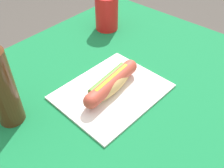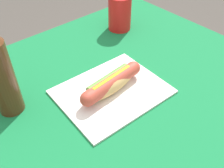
{
  "view_description": "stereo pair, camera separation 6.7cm",
  "coord_description": "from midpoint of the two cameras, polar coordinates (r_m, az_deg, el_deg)",
  "views": [
    {
      "loc": [
        -0.36,
        -0.29,
        1.26
      ],
      "look_at": [
        0.01,
        0.04,
        0.81
      ],
      "focal_mm": 41.18,
      "sensor_mm": 36.0,
      "label": 1
    },
    {
      "loc": [
        -0.32,
        -0.34,
        1.26
      ],
      "look_at": [
        0.01,
        0.04,
        0.81
      ],
      "focal_mm": 41.18,
      "sensor_mm": 36.0,
      "label": 2
    }
  ],
  "objects": [
    {
      "name": "hot_dog",
      "position": [
        0.67,
        -2.93,
        0.11
      ],
      "size": [
        0.21,
        0.06,
        0.05
      ],
      "color": "tan",
      "rests_on": "paper_wrapper"
    },
    {
      "name": "dining_table",
      "position": [
        0.78,
        -0.88,
        -12.02
      ],
      "size": [
        1.0,
        0.88,
        0.78
      ],
      "color": "brown",
      "rests_on": "ground"
    },
    {
      "name": "drinking_cup",
      "position": [
        0.94,
        -3.3,
        15.47
      ],
      "size": [
        0.08,
        0.08,
        0.12
      ],
      "primitive_type": "cylinder",
      "color": "red",
      "rests_on": "dining_table"
    },
    {
      "name": "paper_wrapper",
      "position": [
        0.69,
        -2.78,
        -1.81
      ],
      "size": [
        0.29,
        0.23,
        0.01
      ],
      "primitive_type": "cube",
      "rotation": [
        0.0,
        0.0,
        -0.04
      ],
      "color": "silver",
      "rests_on": "dining_table"
    }
  ]
}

